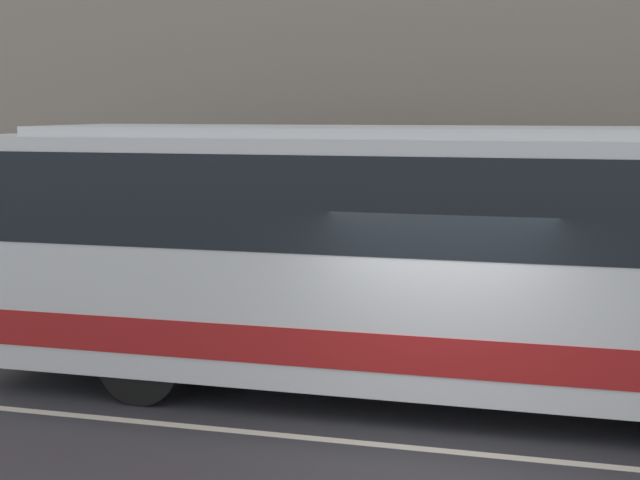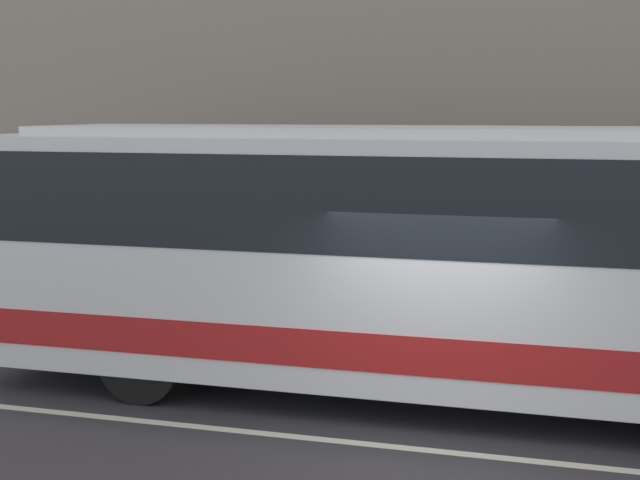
# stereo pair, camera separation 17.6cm
# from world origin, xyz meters

# --- Properties ---
(ground_plane) EXTENTS (60.00, 60.00, 0.00)m
(ground_plane) POSITION_xyz_m (0.00, 0.00, 0.00)
(ground_plane) COLOR #333338
(sidewalk) EXTENTS (60.00, 2.81, 0.17)m
(sidewalk) POSITION_xyz_m (0.00, 5.40, 0.08)
(sidewalk) COLOR #A09E99
(sidewalk) RESTS_ON ground_plane
(lane_stripe) EXTENTS (54.00, 0.14, 0.01)m
(lane_stripe) POSITION_xyz_m (0.00, 0.00, 0.00)
(lane_stripe) COLOR beige
(lane_stripe) RESTS_ON ground_plane
(transit_bus) EXTENTS (10.61, 2.60, 3.42)m
(transit_bus) POSITION_xyz_m (-0.80, 1.76, 1.93)
(transit_bus) COLOR white
(transit_bus) RESTS_ON ground_plane
(pedestrian_waiting) EXTENTS (0.36, 0.36, 1.68)m
(pedestrian_waiting) POSITION_xyz_m (-2.60, 5.01, 0.95)
(pedestrian_waiting) COLOR #1E5933
(pedestrian_waiting) RESTS_ON sidewalk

